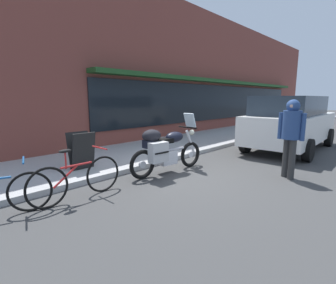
{
  "coord_description": "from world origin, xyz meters",
  "views": [
    {
      "loc": [
        -4.56,
        -3.62,
        1.78
      ],
      "look_at": [
        -0.08,
        0.62,
        0.7
      ],
      "focal_mm": 26.81,
      "sensor_mm": 36.0,
      "label": 1
    }
  ],
  "objects_px": {
    "parked_bicycle": "(77,179)",
    "pedestrian_walking": "(291,129)",
    "parked_minivan": "(291,122)",
    "sandwich_board_sign": "(81,151)",
    "touring_motorcycle": "(165,149)"
  },
  "relations": [
    {
      "from": "parked_minivan",
      "to": "sandwich_board_sign",
      "type": "height_order",
      "value": "parked_minivan"
    },
    {
      "from": "pedestrian_walking",
      "to": "sandwich_board_sign",
      "type": "relative_size",
      "value": 2.01
    },
    {
      "from": "touring_motorcycle",
      "to": "pedestrian_walking",
      "type": "height_order",
      "value": "pedestrian_walking"
    },
    {
      "from": "parked_bicycle",
      "to": "parked_minivan",
      "type": "xyz_separation_m",
      "value": [
        7.26,
        -1.2,
        0.59
      ]
    },
    {
      "from": "touring_motorcycle",
      "to": "pedestrian_walking",
      "type": "xyz_separation_m",
      "value": [
        1.68,
        -2.23,
        0.5
      ]
    },
    {
      "from": "parked_minivan",
      "to": "sandwich_board_sign",
      "type": "xyz_separation_m",
      "value": [
        -6.43,
        2.59,
        -0.41
      ]
    },
    {
      "from": "pedestrian_walking",
      "to": "parked_minivan",
      "type": "bearing_deg",
      "value": 17.6
    },
    {
      "from": "parked_bicycle",
      "to": "pedestrian_walking",
      "type": "distance_m",
      "value": 4.54
    },
    {
      "from": "sandwich_board_sign",
      "to": "parked_minivan",
      "type": "bearing_deg",
      "value": -21.97
    },
    {
      "from": "parked_bicycle",
      "to": "parked_minivan",
      "type": "height_order",
      "value": "parked_minivan"
    },
    {
      "from": "touring_motorcycle",
      "to": "parked_bicycle",
      "type": "bearing_deg",
      "value": 178.72
    },
    {
      "from": "parked_bicycle",
      "to": "pedestrian_walking",
      "type": "relative_size",
      "value": 0.99
    },
    {
      "from": "touring_motorcycle",
      "to": "parked_minivan",
      "type": "relative_size",
      "value": 0.46
    },
    {
      "from": "touring_motorcycle",
      "to": "parked_bicycle",
      "type": "relative_size",
      "value": 1.26
    },
    {
      "from": "parked_minivan",
      "to": "pedestrian_walking",
      "type": "distance_m",
      "value": 3.56
    }
  ]
}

